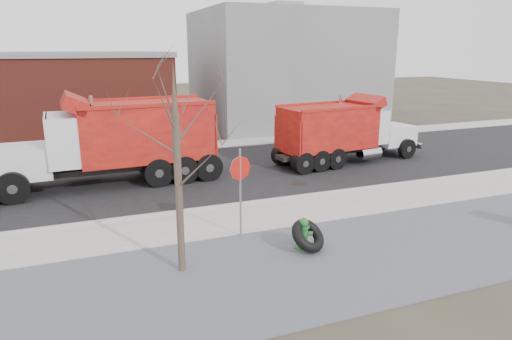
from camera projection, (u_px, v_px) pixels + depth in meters
name	position (u px, v px, depth m)	size (l,w,h in m)	color
ground	(261.00, 219.00, 15.04)	(120.00, 120.00, 0.00)	#383328
gravel_verge	(311.00, 264.00, 11.89)	(60.00, 5.00, 0.03)	slate
sidewalk	(258.00, 216.00, 15.26)	(60.00, 2.50, 0.06)	#9E9B93
curb	(245.00, 203.00, 16.42)	(60.00, 0.15, 0.11)	#9E9B93
road	(210.00, 172.00, 20.71)	(60.00, 9.40, 0.02)	black
far_sidewalk	(183.00, 147.00, 25.84)	(60.00, 2.00, 0.06)	#9E9B93
building_grey	(284.00, 69.00, 33.35)	(12.00, 10.00, 8.00)	gray
bare_tree	(177.00, 144.00, 10.73)	(3.20, 3.20, 5.20)	#382D23
fire_hydrant	(303.00, 235.00, 12.72)	(0.53, 0.52, 0.93)	#256333
truck_tire	(308.00, 236.00, 12.59)	(1.35, 1.31, 0.92)	black
stop_sign	(240.00, 178.00, 13.19)	(0.71, 0.26, 2.70)	gray
dump_truck_red_a	(344.00, 130.00, 22.12)	(8.00, 3.10, 3.20)	black
dump_truck_red_b	(117.00, 138.00, 18.52)	(9.03, 2.96, 3.77)	black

